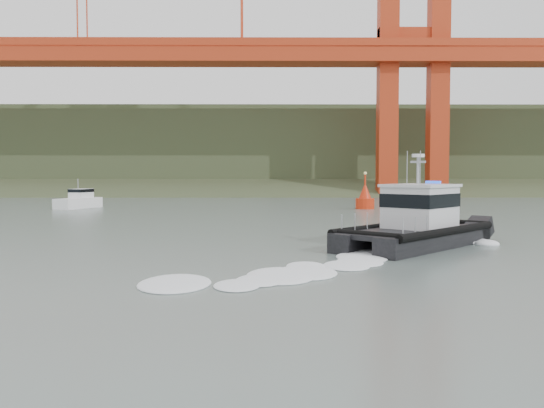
{
  "coord_description": "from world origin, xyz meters",
  "views": [
    {
      "loc": [
        -0.94,
        -21.38,
        4.11
      ],
      "look_at": [
        -0.72,
        9.78,
        2.4
      ],
      "focal_mm": 40.0,
      "sensor_mm": 36.0,
      "label": 1
    }
  ],
  "objects": [
    {
      "name": "motorboat",
      "position": [
        -21.76,
        45.41,
        0.83
      ],
      "size": [
        3.97,
        6.39,
        3.34
      ],
      "rotation": [
        0.0,
        0.0,
        -0.35
      ],
      "color": "white",
      "rests_on": "ground"
    },
    {
      "name": "patrol_boat",
      "position": [
        7.17,
        11.32,
        1.3
      ],
      "size": [
        10.11,
        10.52,
        5.2
      ],
      "rotation": [
        0.0,
        0.0,
        -0.74
      ],
      "color": "black",
      "rests_on": "ground"
    },
    {
      "name": "nav_buoy",
      "position": [
        9.59,
        43.97,
        1.12
      ],
      "size": [
        2.04,
        2.04,
        4.24
      ],
      "color": "red",
      "rests_on": "ground"
    },
    {
      "name": "ground",
      "position": [
        0.0,
        0.0,
        0.0
      ],
      "size": [
        400.0,
        400.0,
        0.0
      ],
      "primitive_type": "plane",
      "color": "#505F59",
      "rests_on": "ground"
    },
    {
      "name": "headlands",
      "position": [
        0.0,
        125.5,
        7.05
      ],
      "size": [
        500.0,
        105.36,
        27.12
      ],
      "color": "#323F24",
      "rests_on": "ground"
    }
  ]
}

